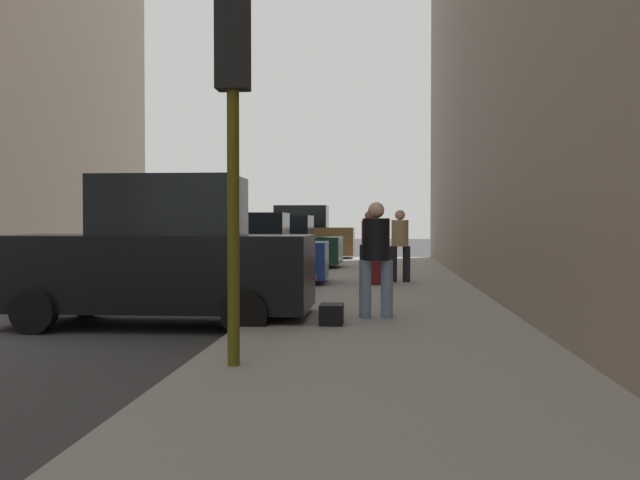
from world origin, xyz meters
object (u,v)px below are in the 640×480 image
object	(u,v)px
pedestrian_in_tan_coat	(400,242)
parked_dark_green_sedan	(277,245)
parked_black_suv	(161,257)
rolling_suitcase	(376,269)
fire_hydrant	(306,275)
duffel_bag	(332,314)
parked_bronze_suv	(298,236)
pedestrian_in_red_jacket	(369,241)
parked_blue_sedan	(240,253)
pedestrian_in_jeans	(376,253)
traffic_light	(233,100)

from	to	relation	value
pedestrian_in_tan_coat	parked_dark_green_sedan	bearing A→B (deg)	124.03
parked_black_suv	rolling_suitcase	size ratio (longest dim) A/B	4.43
parked_black_suv	fire_hydrant	world-z (taller)	parked_black_suv
pedestrian_in_tan_coat	duffel_bag	distance (m)	7.32
parked_bronze_suv	pedestrian_in_red_jacket	world-z (taller)	parked_bronze_suv
parked_black_suv	parked_dark_green_sedan	size ratio (longest dim) A/B	1.08
parked_blue_sedan	fire_hydrant	distance (m)	2.89
pedestrian_in_red_jacket	pedestrian_in_jeans	bearing A→B (deg)	-88.40
parked_blue_sedan	traffic_light	bearing A→B (deg)	-79.10
parked_blue_sedan	rolling_suitcase	world-z (taller)	parked_blue_sedan
parked_dark_green_sedan	pedestrian_in_red_jacket	size ratio (longest dim) A/B	2.48
parked_blue_sedan	pedestrian_in_tan_coat	world-z (taller)	pedestrian_in_tan_coat
fire_hydrant	pedestrian_in_tan_coat	bearing A→B (deg)	54.02
parked_black_suv	pedestrian_in_jeans	distance (m)	3.23
fire_hydrant	rolling_suitcase	bearing A→B (deg)	55.84
parked_bronze_suv	traffic_light	bearing A→B (deg)	-85.09
parked_bronze_suv	rolling_suitcase	size ratio (longest dim) A/B	4.43
parked_dark_green_sedan	parked_black_suv	bearing A→B (deg)	-90.00
parked_blue_sedan	parked_bronze_suv	xyz separation A→B (m)	(-0.00, 11.96, 0.18)
parked_black_suv	fire_hydrant	size ratio (longest dim) A/B	6.55
parked_dark_green_sedan	traffic_light	xyz separation A→B (m)	(1.85, -15.66, 1.91)
parked_black_suv	parked_bronze_suv	size ratio (longest dim) A/B	1.00
traffic_light	pedestrian_in_jeans	size ratio (longest dim) A/B	2.11
traffic_light	pedestrian_in_tan_coat	distance (m)	10.40
parked_bronze_suv	duffel_bag	distance (m)	18.88
parked_dark_green_sedan	traffic_light	world-z (taller)	traffic_light
parked_black_suv	pedestrian_in_red_jacket	size ratio (longest dim) A/B	2.70
parked_black_suv	fire_hydrant	xyz separation A→B (m)	(1.80, 3.81, -0.54)
parked_black_suv	duffel_bag	xyz separation A→B (m)	(2.62, -0.69, -0.74)
parked_blue_sedan	parked_bronze_suv	world-z (taller)	parked_bronze_suv
parked_bronze_suv	pedestrian_in_red_jacket	size ratio (longest dim) A/B	2.69
parked_blue_sedan	pedestrian_in_red_jacket	xyz separation A→B (m)	(3.02, 1.50, 0.26)
parked_dark_green_sedan	duffel_bag	xyz separation A→B (m)	(2.62, -12.76, -0.56)
parked_bronze_suv	pedestrian_in_jeans	size ratio (longest dim) A/B	2.69
traffic_light	pedestrian_in_tan_coat	xyz separation A→B (m)	(1.91, 10.09, -1.65)
rolling_suitcase	parked_bronze_suv	bearing A→B (deg)	104.71
parked_dark_green_sedan	pedestrian_in_tan_coat	size ratio (longest dim) A/B	2.48
rolling_suitcase	pedestrian_in_tan_coat	bearing A→B (deg)	48.83
parked_bronze_suv	parked_black_suv	bearing A→B (deg)	-90.00
parked_dark_green_sedan	pedestrian_in_tan_coat	bearing A→B (deg)	-55.97
pedestrian_in_red_jacket	duffel_bag	distance (m)	8.27
traffic_light	parked_bronze_suv	bearing A→B (deg)	94.91
duffel_bag	parked_blue_sedan	bearing A→B (deg)	111.30
rolling_suitcase	parked_black_suv	bearing A→B (deg)	-118.61
traffic_light	parked_blue_sedan	bearing A→B (deg)	100.90
parked_dark_green_sedan	fire_hydrant	world-z (taller)	parked_dark_green_sedan
parked_dark_green_sedan	duffel_bag	distance (m)	13.04
parked_black_suv	rolling_suitcase	world-z (taller)	parked_black_suv
parked_dark_green_sedan	fire_hydrant	xyz separation A→B (m)	(1.80, -8.27, -0.35)
parked_black_suv	traffic_light	distance (m)	4.39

